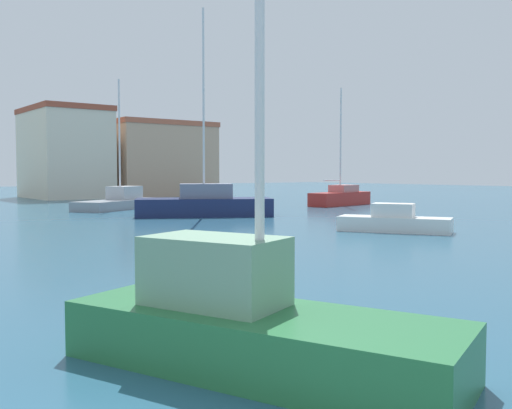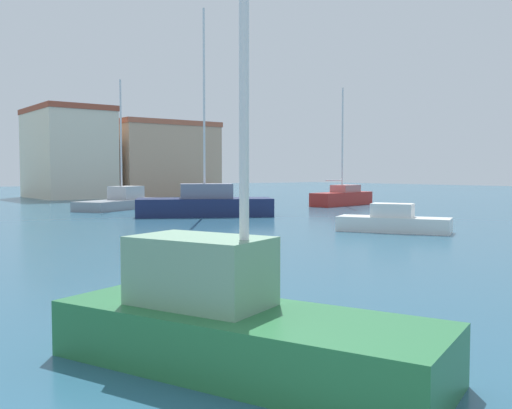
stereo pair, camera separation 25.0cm
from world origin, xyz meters
The scene contains 8 objects.
water centered at (15.00, 20.00, 0.00)m, with size 160.00×160.00×0.00m, color #285670.
sailboat_green_inner_mooring centered at (3.57, 2.72, 0.57)m, with size 3.44×5.29×5.98m.
sailboat_grey_outer_mooring centered at (15.58, 32.94, 0.50)m, with size 7.55×5.72×8.55m.
sailboat_navy_far_left centered at (16.57, 24.22, 0.69)m, with size 7.76×5.89×11.43m.
sailboat_red_near_pier centered at (30.12, 26.85, 0.63)m, with size 6.15×2.74×8.58m.
motorboat_white_behind_lamppost centered at (18.19, 12.29, 0.42)m, with size 3.42×4.62×1.17m.
yacht_club centered at (18.33, 51.45, 4.26)m, with size 6.43×9.54×8.50m.
warehouse_block centered at (27.49, 50.18, 3.78)m, with size 10.47×7.39×7.55m.
Camera 1 is at (-0.71, -2.95, 2.46)m, focal length 40.49 mm.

